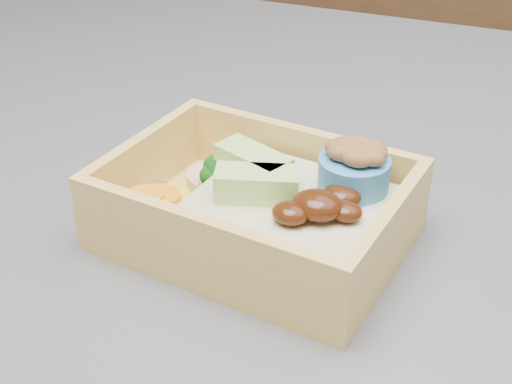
% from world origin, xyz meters
% --- Properties ---
extents(bento_box, '(0.21, 0.17, 0.07)m').
position_xyz_m(bento_box, '(0.08, -0.19, 0.95)').
color(bento_box, '#E9BF60').
rests_on(bento_box, island).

